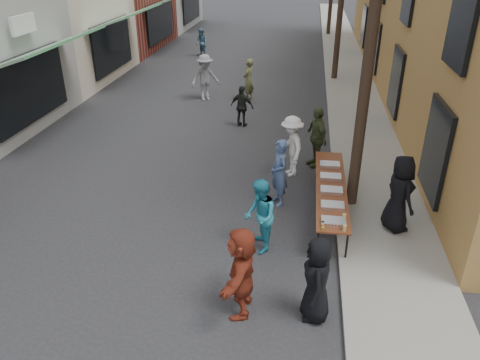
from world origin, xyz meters
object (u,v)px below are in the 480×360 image
(guest_front_a, at_px, (317,280))
(server, at_px, (399,194))
(catering_tray_sausage, at_px, (334,222))
(guest_front_c, at_px, (260,216))
(utility_pole_near, at_px, (374,16))
(serving_table, at_px, (331,187))

(guest_front_a, bearing_deg, server, 146.34)
(catering_tray_sausage, relative_size, guest_front_c, 0.31)
(utility_pole_near, bearing_deg, catering_tray_sausage, -104.79)
(utility_pole_near, relative_size, guest_front_c, 5.55)
(guest_front_c, bearing_deg, utility_pole_near, 121.98)
(guest_front_a, bearing_deg, serving_table, 171.81)
(utility_pole_near, distance_m, serving_table, 3.86)
(serving_table, height_order, guest_front_c, guest_front_c)
(utility_pole_near, bearing_deg, guest_front_c, -133.75)
(serving_table, distance_m, guest_front_a, 3.58)
(guest_front_c, height_order, server, server)
(guest_front_a, bearing_deg, guest_front_c, -150.82)
(catering_tray_sausage, bearing_deg, utility_pole_near, 75.21)
(utility_pole_near, height_order, catering_tray_sausage, utility_pole_near)
(utility_pole_near, relative_size, guest_front_a, 5.64)
(utility_pole_near, distance_m, catering_tray_sausage, 4.31)
(utility_pole_near, bearing_deg, guest_front_a, -102.61)
(catering_tray_sausage, xyz_separation_m, guest_front_a, (-0.34, -1.91, 0.01))
(catering_tray_sausage, xyz_separation_m, server, (1.43, 1.05, 0.19))
(catering_tray_sausage, bearing_deg, serving_table, 90.00)
(guest_front_a, distance_m, guest_front_c, 2.20)
(serving_table, relative_size, server, 2.26)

